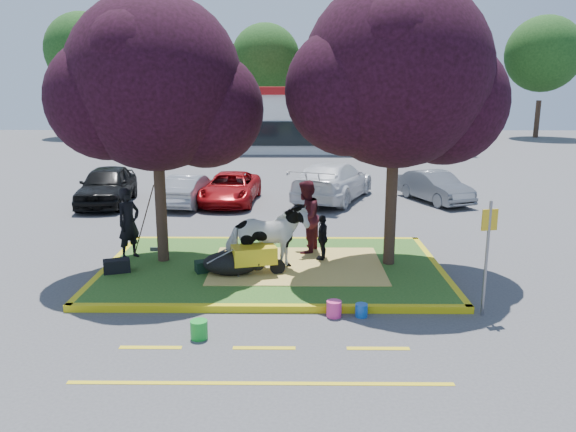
{
  "coord_description": "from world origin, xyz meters",
  "views": [
    {
      "loc": [
        0.5,
        -13.25,
        4.5
      ],
      "look_at": [
        0.37,
        0.5,
        1.29
      ],
      "focal_mm": 35.0,
      "sensor_mm": 36.0,
      "label": 1
    }
  ],
  "objects_px": {
    "handler": "(129,223)",
    "bucket_green": "(199,330)",
    "wheelbarrow": "(254,255)",
    "car_black": "(107,185)",
    "bucket_blue": "(361,310)",
    "car_silver": "(189,190)",
    "calf": "(231,263)",
    "cow": "(267,239)",
    "bucket_pink": "(334,309)",
    "sign_post": "(487,246)"
  },
  "relations": [
    {
      "from": "wheelbarrow",
      "to": "sign_post",
      "type": "distance_m",
      "value": 5.18
    },
    {
      "from": "handler",
      "to": "bucket_blue",
      "type": "height_order",
      "value": "handler"
    },
    {
      "from": "car_black",
      "to": "car_silver",
      "type": "xyz_separation_m",
      "value": [
        3.18,
        -0.07,
        -0.14
      ]
    },
    {
      "from": "bucket_green",
      "to": "handler",
      "type": "bearing_deg",
      "value": 119.41
    },
    {
      "from": "bucket_green",
      "to": "car_black",
      "type": "distance_m",
      "value": 13.0
    },
    {
      "from": "calf",
      "to": "handler",
      "type": "distance_m",
      "value": 3.11
    },
    {
      "from": "bucket_pink",
      "to": "bucket_blue",
      "type": "height_order",
      "value": "bucket_pink"
    },
    {
      "from": "bucket_blue",
      "to": "sign_post",
      "type": "bearing_deg",
      "value": 2.35
    },
    {
      "from": "calf",
      "to": "bucket_blue",
      "type": "distance_m",
      "value": 3.53
    },
    {
      "from": "bucket_blue",
      "to": "car_silver",
      "type": "height_order",
      "value": "car_silver"
    },
    {
      "from": "bucket_green",
      "to": "car_black",
      "type": "height_order",
      "value": "car_black"
    },
    {
      "from": "bucket_blue",
      "to": "handler",
      "type": "bearing_deg",
      "value": 148.48
    },
    {
      "from": "sign_post",
      "to": "car_black",
      "type": "distance_m",
      "value": 15.31
    },
    {
      "from": "cow",
      "to": "car_black",
      "type": "xyz_separation_m",
      "value": [
        -6.55,
        8.41,
        -0.22
      ]
    },
    {
      "from": "cow",
      "to": "wheelbarrow",
      "type": "bearing_deg",
      "value": 117.33
    },
    {
      "from": "bucket_green",
      "to": "car_silver",
      "type": "xyz_separation_m",
      "value": [
        -2.28,
        11.7,
        0.43
      ]
    },
    {
      "from": "wheelbarrow",
      "to": "sign_post",
      "type": "height_order",
      "value": "sign_post"
    },
    {
      "from": "wheelbarrow",
      "to": "bucket_green",
      "type": "bearing_deg",
      "value": -119.26
    },
    {
      "from": "sign_post",
      "to": "bucket_blue",
      "type": "relative_size",
      "value": 8.84
    },
    {
      "from": "calf",
      "to": "sign_post",
      "type": "xyz_separation_m",
      "value": [
        5.26,
        -1.98,
        1.0
      ]
    },
    {
      "from": "calf",
      "to": "bucket_green",
      "type": "distance_m",
      "value": 3.12
    },
    {
      "from": "handler",
      "to": "bucket_green",
      "type": "bearing_deg",
      "value": -116.08
    },
    {
      "from": "handler",
      "to": "car_silver",
      "type": "distance_m",
      "value": 7.29
    },
    {
      "from": "sign_post",
      "to": "bucket_green",
      "type": "relative_size",
      "value": 6.87
    },
    {
      "from": "wheelbarrow",
      "to": "car_black",
      "type": "distance_m",
      "value": 10.67
    },
    {
      "from": "bucket_blue",
      "to": "car_black",
      "type": "height_order",
      "value": "car_black"
    },
    {
      "from": "handler",
      "to": "bucket_green",
      "type": "xyz_separation_m",
      "value": [
        2.5,
        -4.43,
        -0.89
      ]
    },
    {
      "from": "wheelbarrow",
      "to": "sign_post",
      "type": "bearing_deg",
      "value": -38.28
    },
    {
      "from": "bucket_blue",
      "to": "car_silver",
      "type": "distance_m",
      "value": 11.96
    },
    {
      "from": "cow",
      "to": "bucket_pink",
      "type": "bearing_deg",
      "value": -159.48
    },
    {
      "from": "bucket_pink",
      "to": "car_silver",
      "type": "bearing_deg",
      "value": 114.22
    },
    {
      "from": "sign_post",
      "to": "wheelbarrow",
      "type": "bearing_deg",
      "value": 144.18
    },
    {
      "from": "cow",
      "to": "wheelbarrow",
      "type": "distance_m",
      "value": 0.49
    },
    {
      "from": "calf",
      "to": "car_black",
      "type": "xyz_separation_m",
      "value": [
        -5.71,
        8.68,
        0.31
      ]
    },
    {
      "from": "cow",
      "to": "sign_post",
      "type": "bearing_deg",
      "value": -128.01
    },
    {
      "from": "bucket_pink",
      "to": "car_black",
      "type": "distance_m",
      "value": 13.42
    },
    {
      "from": "bucket_green",
      "to": "bucket_pink",
      "type": "distance_m",
      "value": 2.72
    },
    {
      "from": "cow",
      "to": "car_black",
      "type": "bearing_deg",
      "value": 26.83
    },
    {
      "from": "bucket_green",
      "to": "car_black",
      "type": "relative_size",
      "value": 0.08
    },
    {
      "from": "wheelbarrow",
      "to": "bucket_blue",
      "type": "bearing_deg",
      "value": -58.1
    },
    {
      "from": "bucket_green",
      "to": "car_black",
      "type": "xyz_separation_m",
      "value": [
        -5.47,
        11.78,
        0.57
      ]
    },
    {
      "from": "calf",
      "to": "bucket_green",
      "type": "xyz_separation_m",
      "value": [
        -0.24,
        -3.1,
        -0.26
      ]
    },
    {
      "from": "handler",
      "to": "car_black",
      "type": "height_order",
      "value": "handler"
    },
    {
      "from": "sign_post",
      "to": "car_black",
      "type": "relative_size",
      "value": 0.54
    },
    {
      "from": "calf",
      "to": "cow",
      "type": "bearing_deg",
      "value": 9.07
    },
    {
      "from": "calf",
      "to": "bucket_pink",
      "type": "distance_m",
      "value": 3.1
    },
    {
      "from": "calf",
      "to": "car_black",
      "type": "bearing_deg",
      "value": 114.88
    },
    {
      "from": "car_black",
      "to": "car_silver",
      "type": "bearing_deg",
      "value": -6.3
    },
    {
      "from": "calf",
      "to": "wheelbarrow",
      "type": "distance_m",
      "value": 0.59
    },
    {
      "from": "bucket_green",
      "to": "calf",
      "type": "bearing_deg",
      "value": 85.52
    }
  ]
}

